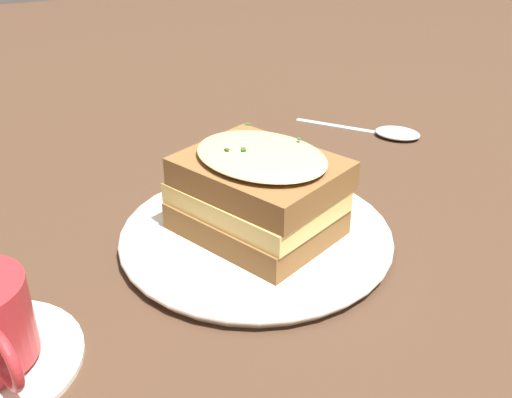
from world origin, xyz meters
name	(u,v)px	position (x,y,z in m)	size (l,w,h in m)	color
ground_plane	(261,226)	(0.00, 0.00, 0.00)	(2.40, 2.40, 0.00)	#473021
dinner_plate	(256,235)	(0.01, 0.02, 0.01)	(0.24, 0.24, 0.01)	silver
sandwich	(258,192)	(0.01, 0.02, 0.05)	(0.15, 0.16, 0.08)	brown
spoon	(390,132)	(-0.24, -0.13, 0.00)	(0.13, 0.14, 0.01)	silver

